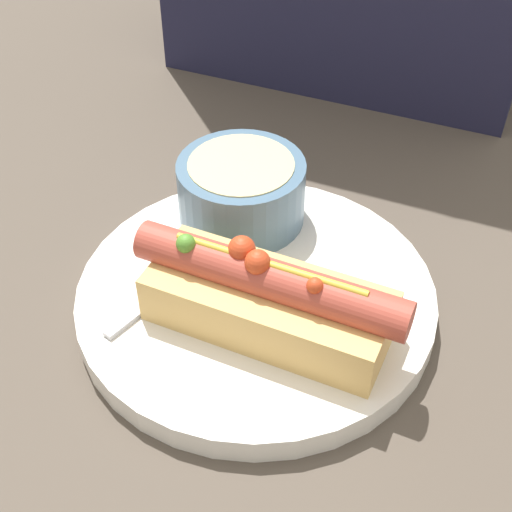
{
  "coord_description": "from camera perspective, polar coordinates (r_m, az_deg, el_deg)",
  "views": [
    {
      "loc": [
        0.14,
        -0.33,
        0.38
      ],
      "look_at": [
        0.0,
        0.0,
        0.05
      ],
      "focal_mm": 50.0,
      "sensor_mm": 36.0,
      "label": 1
    }
  ],
  "objects": [
    {
      "name": "hot_dog",
      "position": [
        0.46,
        0.96,
        -3.34
      ],
      "size": [
        0.18,
        0.07,
        0.07
      ],
      "rotation": [
        0.0,
        0.0,
        -0.02
      ],
      "color": "#DBAD60",
      "rests_on": "dinner_plate"
    },
    {
      "name": "spoon",
      "position": [
        0.54,
        -2.0,
        1.42
      ],
      "size": [
        0.06,
        0.17,
        0.01
      ],
      "rotation": [
        0.0,
        0.0,
        1.28
      ],
      "color": "#B7B7BC",
      "rests_on": "dinner_plate"
    },
    {
      "name": "dinner_plate",
      "position": [
        0.51,
        -0.0,
        -3.36
      ],
      "size": [
        0.25,
        0.25,
        0.02
      ],
      "color": "white",
      "rests_on": "ground_plane"
    },
    {
      "name": "ground_plane",
      "position": [
        0.52,
        -0.0,
        -4.12
      ],
      "size": [
        4.0,
        4.0,
        0.0
      ],
      "primitive_type": "plane",
      "color": "#4C4238"
    },
    {
      "name": "soup_bowl",
      "position": [
        0.55,
        -1.17,
        5.42
      ],
      "size": [
        0.1,
        0.1,
        0.05
      ],
      "color": "slate",
      "rests_on": "dinner_plate"
    }
  ]
}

